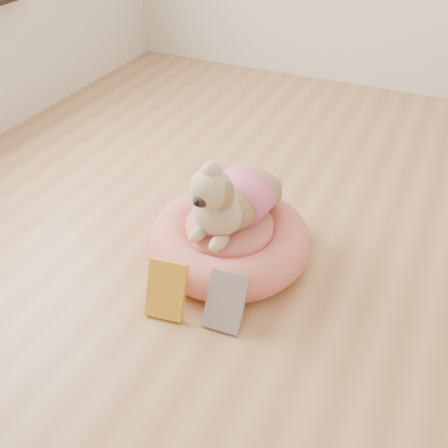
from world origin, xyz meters
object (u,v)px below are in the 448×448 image
at_px(book_yellow, 166,290).
at_px(book_white, 226,302).
at_px(pet_bed, 229,240).
at_px(dog, 232,186).

relative_size(book_yellow, book_white, 1.02).
relative_size(pet_bed, book_yellow, 3.11).
distance_m(dog, book_yellow, 0.43).
bearing_deg(dog, pet_bed, -134.86).
height_order(book_yellow, book_white, book_yellow).
bearing_deg(book_white, pet_bed, 107.84).
bearing_deg(pet_bed, book_white, -68.02).
bearing_deg(book_white, dog, 106.86).
height_order(dog, book_white, dog).
height_order(pet_bed, dog, dog).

